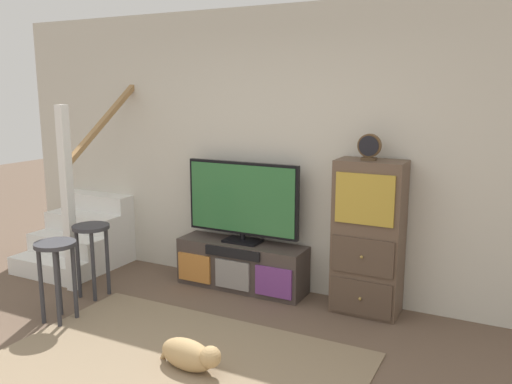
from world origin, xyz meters
name	(u,v)px	position (x,y,z in m)	size (l,w,h in m)	color
back_wall	(281,151)	(0.00, 2.46, 1.35)	(6.40, 0.12, 2.70)	beige
area_rug	(171,369)	(0.00, 0.60, 0.01)	(2.60, 1.80, 0.01)	#847056
media_console	(242,265)	(-0.30, 2.19, 0.23)	(1.30, 0.38, 0.47)	#423833
television	(242,200)	(-0.30, 2.22, 0.89)	(1.17, 0.22, 0.79)	black
side_cabinet	(368,238)	(0.95, 2.20, 0.67)	(0.58, 0.38, 1.35)	brown
desk_clock	(369,147)	(0.93, 2.19, 1.46)	(0.20, 0.08, 0.22)	#4C3823
staircase	(94,228)	(-2.24, 2.20, 0.37)	(1.00, 1.36, 2.20)	white
bar_stool_near	(56,263)	(-1.31, 0.82, 0.52)	(0.34, 0.34, 0.70)	#333338
bar_stool_far	(92,243)	(-1.46, 1.38, 0.52)	(0.34, 0.34, 0.69)	#333338
dog	(190,355)	(0.13, 0.66, 0.12)	(0.54, 0.25, 0.23)	tan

